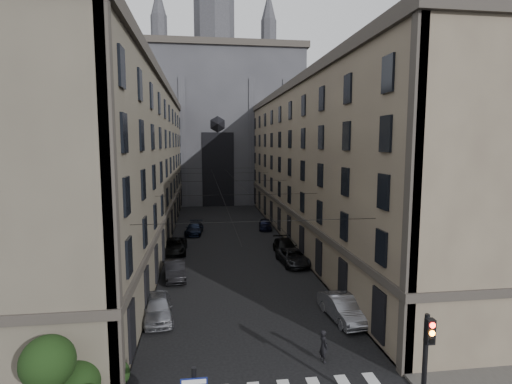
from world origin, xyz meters
name	(u,v)px	position (x,y,z in m)	size (l,w,h in m)	color
sidewalk_left	(140,243)	(-10.50, 36.00, 0.07)	(7.00, 80.00, 0.15)	#383533
sidewalk_right	(311,238)	(10.50, 36.00, 0.07)	(7.00, 80.00, 0.15)	#383533
building_left	(111,166)	(-13.44, 36.00, 9.34)	(13.60, 60.60, 18.85)	#504A3D
building_right	(335,164)	(13.44, 36.00, 9.34)	(13.60, 60.60, 18.85)	brown
gothic_tower	(215,116)	(0.00, 74.96, 17.80)	(35.00, 23.00, 58.00)	#2D2D33
traffic_light_right	(426,361)	(5.60, 1.92, 3.29)	(0.34, 0.50, 5.20)	black
shrub_cluster	(73,380)	(-8.72, 5.01, 1.80)	(3.90, 4.40, 3.90)	black
tram_wires	(228,183)	(0.00, 35.63, 7.25)	(14.00, 60.00, 0.43)	black
car_left_near	(158,308)	(-6.20, 14.64, 0.82)	(1.94, 4.83, 1.65)	gray
car_left_midnear	(175,270)	(-5.57, 22.80, 0.80)	(1.69, 4.86, 1.60)	black
car_left_midfar	(174,246)	(-6.20, 31.19, 0.79)	(2.63, 5.71, 1.59)	black
car_left_far	(194,229)	(-4.20, 40.40, 0.75)	(2.09, 5.15, 1.49)	black
car_right_near	(343,308)	(6.20, 12.87, 0.81)	(1.71, 4.89, 1.61)	gray
car_right_midnear	(293,257)	(5.71, 25.55, 0.73)	(2.43, 5.27, 1.47)	black
car_right_midfar	(286,247)	(5.71, 29.13, 0.80)	(2.24, 5.51, 1.60)	black
car_right_far	(265,224)	(5.57, 42.09, 0.73)	(1.71, 4.26, 1.45)	black
pedestrian	(323,346)	(3.33, 8.00, 0.90)	(0.66, 0.43, 1.80)	black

